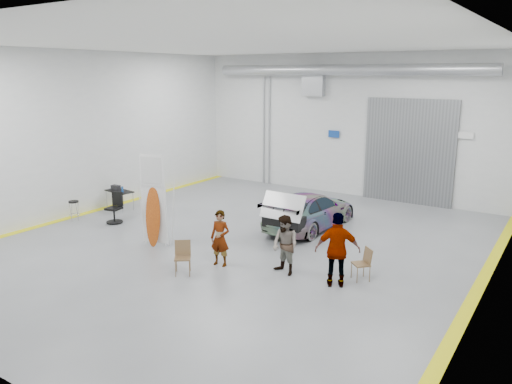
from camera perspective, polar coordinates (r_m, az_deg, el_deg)
The scene contains 13 objects.
ground at distance 15.59m, azimuth -1.99°, elevation -5.93°, with size 16.00×16.00×0.00m, color slate.
room_shell at distance 16.49m, azimuth 3.09°, elevation 9.62°, with size 14.02×16.18×6.01m.
sedan_car at distance 17.11m, azimuth 6.18°, elevation -2.10°, with size 1.72×4.21×1.22m, color silver.
person_a at distance 13.70m, azimuth -4.12°, elevation -5.28°, with size 0.57×0.37×1.56m, color #9B7A54.
person_b at distance 13.11m, azimuth 3.35°, elevation -6.08°, with size 0.78×0.60×1.59m, color teal.
person_c at distance 12.46m, azimuth 9.31°, elevation -6.55°, with size 1.10×0.45×1.90m, color olive.
surfboard_display at distance 15.40m, azimuth -11.84°, elevation -1.72°, with size 0.84×0.37×3.01m.
folding_chair_near at distance 13.39m, azimuth -8.33°, elevation -8.16°, with size 0.58×0.64×0.88m.
folding_chair_far at distance 13.18m, azimuth 11.88°, elevation -8.72°, with size 0.55×0.62×0.84m.
shop_stool at distance 19.01m, azimuth -20.05°, elevation -2.04°, with size 0.37×0.37×0.73m.
work_table at distance 20.06m, azimuth -15.46°, elevation 0.17°, with size 1.24×0.74×0.95m.
office_chair at distance 18.30m, azimuth -15.77°, elevation -1.96°, with size 0.57×0.57×1.07m.
trunk_lid at distance 15.37m, azimuth 3.09°, elevation -1.40°, with size 1.42×0.86×0.04m, color silver.
Camera 1 is at (8.49, -12.01, 5.17)m, focal length 35.00 mm.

